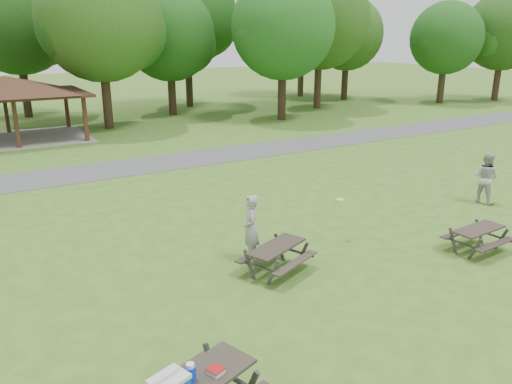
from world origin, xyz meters
name	(u,v)px	position (x,y,z in m)	size (l,w,h in m)	color
ground	(304,290)	(0.00, 0.00, 0.00)	(160.00, 160.00, 0.00)	#3C671D
asphalt_path	(130,167)	(0.00, 14.00, 0.01)	(120.00, 3.20, 0.02)	#48494B
pavilion	(6,88)	(-4.00, 24.00, 3.06)	(8.60, 7.01, 3.76)	#321D12
tree_row_e	(101,22)	(2.10, 25.03, 6.78)	(8.40, 8.00, 11.02)	black
tree_row_f	(170,37)	(8.09, 28.53, 5.84)	(7.35, 7.00, 9.55)	black
tree_row_g	(284,30)	(14.09, 22.03, 6.33)	(7.77, 7.40, 10.25)	black
tree_row_h	(321,22)	(20.10, 25.53, 7.03)	(8.61, 8.20, 11.37)	#322116
tree_row_i	(348,36)	(26.08, 29.03, 5.91)	(7.14, 6.80, 9.52)	black
tree_row_j	(446,40)	(32.08, 22.53, 5.56)	(6.72, 6.40, 8.96)	black
tree_deep_b	(17,22)	(-1.90, 33.03, 6.89)	(8.40, 8.00, 11.13)	black
tree_deep_c	(188,17)	(11.10, 32.03, 7.44)	(8.82, 8.40, 11.90)	black
tree_deep_d	(303,24)	(24.10, 33.53, 7.03)	(8.40, 8.00, 11.27)	#302315
tree_flank_right	(504,33)	(38.09, 21.03, 6.15)	(7.56, 7.20, 9.97)	#311D15
picnic_table_middle	(277,252)	(-0.05, 1.20, 0.57)	(2.19, 1.99, 0.78)	black
picnic_table_far	(478,234)	(5.69, -0.67, 0.54)	(1.75, 1.44, 0.73)	#2D2420
frisbee_in_flight	(340,199)	(2.82, 2.11, 1.28)	(0.27, 0.27, 0.02)	yellow
frisbee_thrower	(251,229)	(-0.30, 2.12, 0.96)	(0.70, 0.46, 1.92)	#949496
frisbee_catcher	(486,178)	(9.79, 2.06, 0.96)	(0.93, 0.73, 1.92)	#B0B0B2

